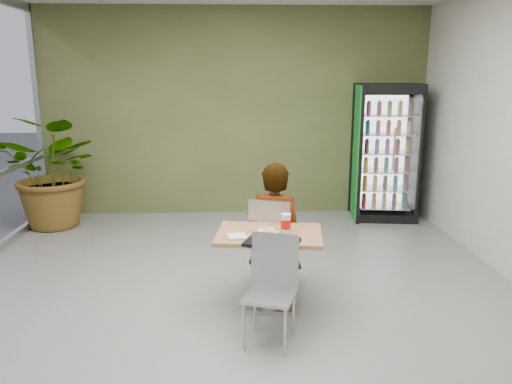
% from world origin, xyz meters
% --- Properties ---
extents(ground, '(7.00, 7.00, 0.00)m').
position_xyz_m(ground, '(0.00, 0.00, 0.00)').
color(ground, slate).
rests_on(ground, ground).
extents(room_envelope, '(6.00, 7.00, 3.20)m').
position_xyz_m(room_envelope, '(0.00, 0.00, 1.60)').
color(room_envelope, beige).
rests_on(room_envelope, ground).
extents(dining_table, '(1.05, 0.80, 0.75)m').
position_xyz_m(dining_table, '(0.33, 0.10, 0.54)').
color(dining_table, '#A06C44').
rests_on(dining_table, ground).
extents(chair_far, '(0.55, 0.55, 0.97)m').
position_xyz_m(chair_far, '(0.39, 0.54, 0.57)').
color(chair_far, '#A8ABAD').
rests_on(chair_far, ground).
extents(chair_near, '(0.50, 0.51, 0.90)m').
position_xyz_m(chair_near, '(0.32, -0.47, 0.53)').
color(chair_near, '#A8ABAD').
rests_on(chair_near, ground).
extents(seated_woman, '(0.70, 0.56, 1.64)m').
position_xyz_m(seated_woman, '(0.42, 0.59, 0.52)').
color(seated_woman, black).
rests_on(seated_woman, ground).
extents(pizza_plate, '(0.29, 0.24, 0.03)m').
position_xyz_m(pizza_plate, '(0.33, 0.13, 0.77)').
color(pizza_plate, silver).
rests_on(pizza_plate, dining_table).
extents(soda_cup, '(0.10, 0.10, 0.17)m').
position_xyz_m(soda_cup, '(0.49, 0.13, 0.83)').
color(soda_cup, silver).
rests_on(soda_cup, dining_table).
extents(napkin_stack, '(0.19, 0.19, 0.02)m').
position_xyz_m(napkin_stack, '(0.03, -0.03, 0.76)').
color(napkin_stack, silver).
rests_on(napkin_stack, dining_table).
extents(cafeteria_tray, '(0.54, 0.47, 0.03)m').
position_xyz_m(cafeteria_tray, '(0.34, -0.20, 0.76)').
color(cafeteria_tray, black).
rests_on(cafeteria_tray, dining_table).
extents(beverage_fridge, '(1.02, 0.82, 2.06)m').
position_xyz_m(beverage_fridge, '(2.31, 3.10, 1.03)').
color(beverage_fridge, black).
rests_on(beverage_fridge, ground).
extents(potted_plant, '(1.76, 1.61, 1.64)m').
position_xyz_m(potted_plant, '(-2.58, 2.85, 0.82)').
color(potted_plant, '#2A5B24').
rests_on(potted_plant, ground).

